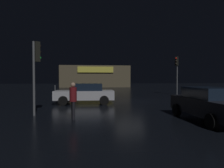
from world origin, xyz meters
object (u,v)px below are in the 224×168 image
Objects in this scene: car_near at (209,104)px; car_far at (85,93)px; traffic_signal_cross_left at (36,60)px; traffic_signal_main at (177,67)px; store_building at (95,76)px; pedestrian at (73,98)px.

car_far reaches higher than car_near.
traffic_signal_cross_left is 5.57m from car_far.
car_far is at bearing -146.29° from traffic_signal_main.
store_building reaches higher than traffic_signal_cross_left.
traffic_signal_main reaches higher than car_far.
traffic_signal_main reaches higher than pedestrian.
traffic_signal_main is at bearing 70.79° from car_near.
traffic_signal_main is 0.99× the size of car_far.
traffic_signal_cross_left is (-4.33, -35.58, 0.48)m from store_building.
traffic_signal_main is at bearing 49.44° from pedestrian.
traffic_signal_main is 1.16× the size of traffic_signal_cross_left.
traffic_signal_main is 17.38m from traffic_signal_cross_left.
traffic_signal_main reaches higher than car_near.
car_far is 5.86m from pedestrian.
car_near is (3.78, -37.98, -1.59)m from store_building.
store_building reaches higher than car_near.
car_near is 0.98× the size of car_far.
traffic_signal_cross_left is at bearing 163.55° from car_near.
store_building is 8.73× the size of pedestrian.
store_building is at bearing 86.58° from car_far.
store_building is 36.97m from pedestrian.
traffic_signal_cross_left is at bearing -138.30° from traffic_signal_main.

